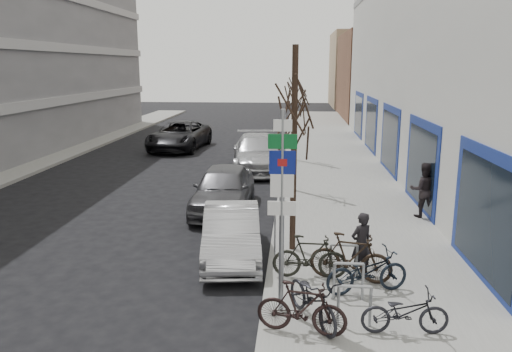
% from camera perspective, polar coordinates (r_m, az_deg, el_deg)
% --- Properties ---
extents(ground, '(120.00, 120.00, 0.00)m').
position_cam_1_polar(ground, '(10.85, -10.40, -15.06)').
color(ground, black).
rests_on(ground, ground).
extents(sidewalk_east, '(5.00, 70.00, 0.15)m').
position_cam_1_polar(sidewalk_east, '(19.97, 9.79, -1.91)').
color(sidewalk_east, slate).
rests_on(sidewalk_east, ground).
extents(brick_building_far, '(12.00, 14.00, 8.00)m').
position_cam_1_polar(brick_building_far, '(50.36, 16.77, 10.87)').
color(brick_building_far, brown).
rests_on(brick_building_far, ground).
extents(tan_building_far, '(13.00, 12.00, 9.00)m').
position_cam_1_polar(tan_building_far, '(65.18, 14.49, 11.69)').
color(tan_building_far, '#937A5B').
rests_on(tan_building_far, ground).
extents(highway_sign_pole, '(0.55, 0.10, 4.20)m').
position_cam_1_polar(highway_sign_pole, '(9.60, 2.98, -2.77)').
color(highway_sign_pole, gray).
rests_on(highway_sign_pole, ground).
extents(bike_rack, '(0.66, 2.26, 0.83)m').
position_cam_1_polar(bike_rack, '(10.84, 10.53, -11.24)').
color(bike_rack, gray).
rests_on(bike_rack, sidewalk_east).
extents(tree_near, '(1.80, 1.80, 5.50)m').
position_cam_1_polar(tree_near, '(12.80, 4.44, 8.52)').
color(tree_near, black).
rests_on(tree_near, ground).
extents(tree_mid, '(1.80, 1.80, 5.50)m').
position_cam_1_polar(tree_mid, '(19.29, 4.53, 9.85)').
color(tree_mid, black).
rests_on(tree_mid, ground).
extents(tree_far, '(1.80, 1.80, 5.50)m').
position_cam_1_polar(tree_far, '(25.79, 4.57, 10.51)').
color(tree_far, black).
rests_on(tree_far, ground).
extents(meter_front, '(0.10, 0.08, 1.27)m').
position_cam_1_polar(meter_front, '(12.94, 2.19, -5.83)').
color(meter_front, gray).
rests_on(meter_front, sidewalk_east).
extents(meter_mid, '(0.10, 0.08, 1.27)m').
position_cam_1_polar(meter_mid, '(18.24, 2.93, -0.40)').
color(meter_mid, gray).
rests_on(meter_mid, sidewalk_east).
extents(meter_back, '(0.10, 0.08, 1.27)m').
position_cam_1_polar(meter_back, '(23.63, 3.33, 2.57)').
color(meter_back, gray).
rests_on(meter_back, sidewalk_east).
extents(bike_near_left, '(1.31, 1.87, 1.11)m').
position_cam_1_polar(bike_near_left, '(9.84, 6.52, -13.36)').
color(bike_near_left, black).
rests_on(bike_near_left, sidewalk_east).
extents(bike_near_right, '(1.76, 0.82, 1.03)m').
position_cam_1_polar(bike_near_right, '(9.45, 5.24, -14.76)').
color(bike_near_right, black).
rests_on(bike_near_right, sidewalk_east).
extents(bike_mid_curb, '(1.96, 1.12, 1.15)m').
position_cam_1_polar(bike_mid_curb, '(11.19, 12.59, -10.20)').
color(bike_mid_curb, black).
rests_on(bike_mid_curb, sidewalk_east).
extents(bike_mid_inner, '(1.76, 0.56, 1.06)m').
position_cam_1_polar(bike_mid_inner, '(11.73, 6.17, -9.11)').
color(bike_mid_inner, black).
rests_on(bike_mid_inner, sidewalk_east).
extents(bike_far_curb, '(1.64, 0.58, 0.98)m').
position_cam_1_polar(bike_far_curb, '(9.82, 16.68, -14.31)').
color(bike_far_curb, black).
rests_on(bike_far_curb, sidewalk_east).
extents(bike_far_inner, '(1.98, 1.00, 1.16)m').
position_cam_1_polar(bike_far_inner, '(11.70, 10.77, -9.06)').
color(bike_far_inner, black).
rests_on(bike_far_inner, sidewalk_east).
extents(parked_car_front, '(1.94, 4.26, 1.36)m').
position_cam_1_polar(parked_car_front, '(13.20, -2.82, -6.55)').
color(parked_car_front, '#B8B8BD').
rests_on(parked_car_front, ground).
extents(parked_car_mid, '(1.96, 4.72, 1.60)m').
position_cam_1_polar(parked_car_mid, '(17.40, -3.73, -1.44)').
color(parked_car_mid, '#4B4B50').
rests_on(parked_car_mid, ground).
extents(parked_car_back, '(3.04, 6.06, 1.69)m').
position_cam_1_polar(parked_car_back, '(24.25, 0.20, 2.68)').
color(parked_car_back, '#ABABB0').
rests_on(parked_car_back, ground).
extents(lane_car, '(3.23, 6.21, 1.67)m').
position_cam_1_polar(lane_car, '(30.76, -8.73, 4.61)').
color(lane_car, black).
rests_on(lane_car, ground).
extents(pedestrian_near, '(0.67, 0.60, 1.54)m').
position_cam_1_polar(pedestrian_near, '(11.96, 11.92, -7.65)').
color(pedestrian_near, black).
rests_on(pedestrian_near, sidewalk_east).
extents(pedestrian_far, '(0.69, 0.49, 1.83)m').
position_cam_1_polar(pedestrian_far, '(17.03, 18.59, -1.47)').
color(pedestrian_far, black).
rests_on(pedestrian_far, sidewalk_east).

